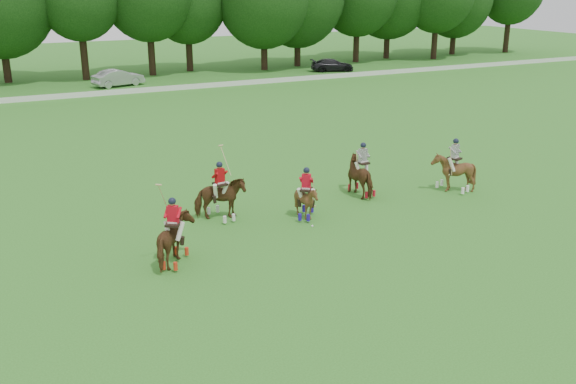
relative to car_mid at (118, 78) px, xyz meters
name	(u,v)px	position (x,y,z in m)	size (l,w,h in m)	color
ground	(340,266)	(-1.90, -42.50, -0.77)	(180.00, 180.00, 0.00)	#2E6E1F
boundary_rail	(108,93)	(-1.90, -4.50, -0.55)	(120.00, 0.10, 0.44)	white
car_mid	(118,78)	(0.00, 0.00, 0.00)	(1.62, 4.64, 1.53)	#A8A8AE
car_right	(332,65)	(22.60, 0.00, -0.11)	(1.84, 4.52, 1.31)	black
polo_red_a	(174,240)	(-6.86, -39.84, 0.12)	(1.92, 2.19, 2.95)	#452512
polo_red_b	(221,199)	(-3.90, -36.45, 0.12)	(1.95, 1.74, 2.97)	#452512
polo_red_c	(306,201)	(-0.75, -37.89, -0.01)	(1.70, 1.73, 2.16)	#452512
polo_stripe_a	(362,176)	(2.91, -36.37, 0.13)	(1.31, 2.13, 2.44)	#452512
polo_stripe_b	(453,172)	(6.95, -37.78, 0.15)	(1.94, 2.04, 2.49)	#452512
polo_ball	(312,226)	(-1.00, -38.89, -0.72)	(0.09, 0.09, 0.09)	white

